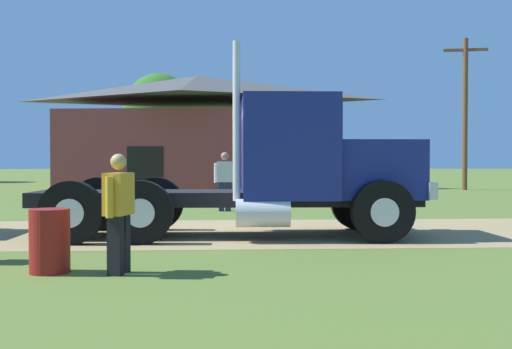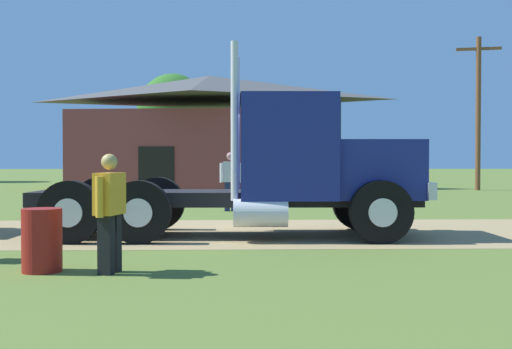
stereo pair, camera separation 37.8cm
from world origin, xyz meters
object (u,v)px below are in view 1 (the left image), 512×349
at_px(truck_foreground_white, 284,170).
at_px(visitor_far_side, 225,179).
at_px(utility_pole_near, 465,109).
at_px(visitor_walking_mid, 119,209).
at_px(steel_barrel, 50,241).
at_px(shed_building, 198,134).

height_order(truck_foreground_white, visitor_far_side, truck_foreground_white).
relative_size(truck_foreground_white, visitor_far_side, 4.39).
relative_size(truck_foreground_white, utility_pole_near, 0.99).
height_order(visitor_walking_mid, steel_barrel, visitor_walking_mid).
bearing_deg(steel_barrel, visitor_walking_mid, -8.37).
relative_size(visitor_far_side, utility_pole_near, 0.23).
height_order(truck_foreground_white, steel_barrel, truck_foreground_white).
bearing_deg(utility_pole_near, truck_foreground_white, -120.33).
bearing_deg(visitor_walking_mid, visitor_far_side, 81.82).
relative_size(visitor_walking_mid, shed_building, 0.11).
height_order(visitor_far_side, steel_barrel, visitor_far_side).
bearing_deg(visitor_far_side, utility_pole_near, 46.31).
relative_size(steel_barrel, utility_pole_near, 0.11).
bearing_deg(truck_foreground_white, utility_pole_near, 59.67).
distance_m(visitor_far_side, steel_barrel, 10.58).
xyz_separation_m(shed_building, utility_pole_near, (13.75, -2.99, 1.16)).
distance_m(truck_foreground_white, utility_pole_near, 22.53).
bearing_deg(shed_building, truck_foreground_white, -83.69).
bearing_deg(visitor_far_side, shed_building, 94.78).
relative_size(truck_foreground_white, visitor_walking_mid, 4.82).
bearing_deg(visitor_walking_mid, steel_barrel, 171.63).
xyz_separation_m(truck_foreground_white, visitor_walking_mid, (-2.63, -4.13, -0.45)).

